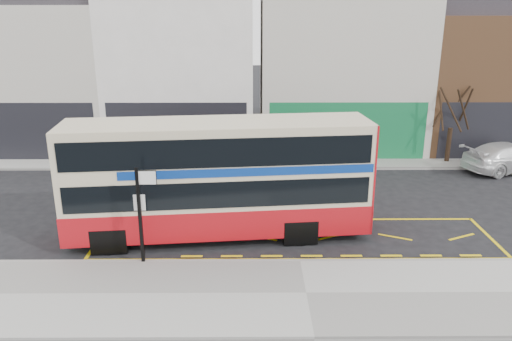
{
  "coord_description": "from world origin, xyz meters",
  "views": [
    {
      "loc": [
        -1.5,
        -14.67,
        7.79
      ],
      "look_at": [
        -1.4,
        2.0,
        2.4
      ],
      "focal_mm": 35.0,
      "sensor_mm": 36.0,
      "label": 1
    }
  ],
  "objects_px": {
    "bus_stop_post": "(141,207)",
    "car_silver": "(123,163)",
    "street_tree_right": "(454,97)",
    "car_white": "(509,157)",
    "double_decker_bus": "(219,177)",
    "car_grey": "(248,158)"
  },
  "relations": [
    {
      "from": "bus_stop_post",
      "to": "car_silver",
      "type": "distance_m",
      "value": 9.43
    },
    {
      "from": "car_silver",
      "to": "street_tree_right",
      "type": "xyz_separation_m",
      "value": [
        16.58,
        2.08,
        2.87
      ]
    },
    {
      "from": "car_white",
      "to": "street_tree_right",
      "type": "distance_m",
      "value": 4.07
    },
    {
      "from": "street_tree_right",
      "to": "car_white",
      "type": "bearing_deg",
      "value": -25.42
    },
    {
      "from": "double_decker_bus",
      "to": "car_white",
      "type": "xyz_separation_m",
      "value": [
        14.08,
        7.5,
        -1.49
      ]
    },
    {
      "from": "car_white",
      "to": "street_tree_right",
      "type": "bearing_deg",
      "value": 45.96
    },
    {
      "from": "bus_stop_post",
      "to": "car_grey",
      "type": "bearing_deg",
      "value": 71.59
    },
    {
      "from": "bus_stop_post",
      "to": "street_tree_right",
      "type": "height_order",
      "value": "street_tree_right"
    },
    {
      "from": "car_silver",
      "to": "double_decker_bus",
      "type": "bearing_deg",
      "value": -129.75
    },
    {
      "from": "double_decker_bus",
      "to": "car_white",
      "type": "height_order",
      "value": "double_decker_bus"
    },
    {
      "from": "double_decker_bus",
      "to": "car_grey",
      "type": "bearing_deg",
      "value": 77.28
    },
    {
      "from": "car_white",
      "to": "street_tree_right",
      "type": "xyz_separation_m",
      "value": [
        -2.63,
        1.25,
        2.85
      ]
    },
    {
      "from": "bus_stop_post",
      "to": "car_white",
      "type": "distance_m",
      "value": 19.06
    },
    {
      "from": "bus_stop_post",
      "to": "car_grey",
      "type": "xyz_separation_m",
      "value": [
        3.18,
        9.65,
        -1.31
      ]
    },
    {
      "from": "double_decker_bus",
      "to": "car_grey",
      "type": "distance_m",
      "value": 7.64
    },
    {
      "from": "bus_stop_post",
      "to": "car_grey",
      "type": "relative_size",
      "value": 0.73
    },
    {
      "from": "double_decker_bus",
      "to": "bus_stop_post",
      "type": "xyz_separation_m",
      "value": [
        -2.26,
        -2.22,
        -0.19
      ]
    },
    {
      "from": "car_white",
      "to": "bus_stop_post",
      "type": "bearing_deg",
      "value": 102.11
    },
    {
      "from": "car_silver",
      "to": "car_white",
      "type": "xyz_separation_m",
      "value": [
        19.21,
        0.82,
        0.02
      ]
    },
    {
      "from": "car_grey",
      "to": "street_tree_right",
      "type": "height_order",
      "value": "street_tree_right"
    },
    {
      "from": "car_silver",
      "to": "car_white",
      "type": "relative_size",
      "value": 0.82
    },
    {
      "from": "double_decker_bus",
      "to": "car_silver",
      "type": "bearing_deg",
      "value": 121.79
    }
  ]
}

